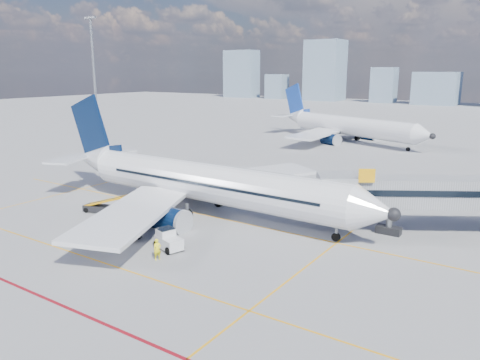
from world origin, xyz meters
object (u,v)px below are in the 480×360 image
object	(u,v)px
baggage_tug	(168,239)
belt_loader	(103,207)
cargo_dolly	(122,224)
ramp_worker	(157,249)
second_aircraft	(346,126)
main_aircraft	(198,182)

from	to	relation	value
baggage_tug	belt_loader	distance (m)	13.21
cargo_dolly	ramp_worker	size ratio (longest dim) A/B	2.58
baggage_tug	ramp_worker	distance (m)	2.30
ramp_worker	second_aircraft	bearing A→B (deg)	35.22
baggage_tug	ramp_worker	world-z (taller)	baggage_tug
main_aircraft	belt_loader	distance (m)	10.29
second_aircraft	cargo_dolly	bearing A→B (deg)	-63.83
ramp_worker	belt_loader	bearing A→B (deg)	91.92
main_aircraft	baggage_tug	bearing A→B (deg)	-63.42
baggage_tug	cargo_dolly	xyz separation A→B (m)	(-5.42, -0.02, 0.38)
second_aircraft	cargo_dolly	distance (m)	66.45
second_aircraft	belt_loader	xyz separation A→B (m)	(-2.34, -62.36, -2.64)
second_aircraft	baggage_tug	distance (m)	67.06
second_aircraft	baggage_tug	size ratio (longest dim) A/B	13.71
ramp_worker	baggage_tug	bearing A→B (deg)	47.20
cargo_dolly	belt_loader	distance (m)	8.21
baggage_tug	ramp_worker	size ratio (longest dim) A/B	1.65
baggage_tug	ramp_worker	bearing A→B (deg)	-51.88
belt_loader	ramp_worker	xyz separation A→B (m)	(13.46, -6.01, 0.28)
second_aircraft	main_aircraft	bearing A→B (deg)	-62.31
second_aircraft	baggage_tug	xyz separation A→B (m)	(10.29, -66.23, -2.38)
main_aircraft	cargo_dolly	world-z (taller)	main_aircraft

